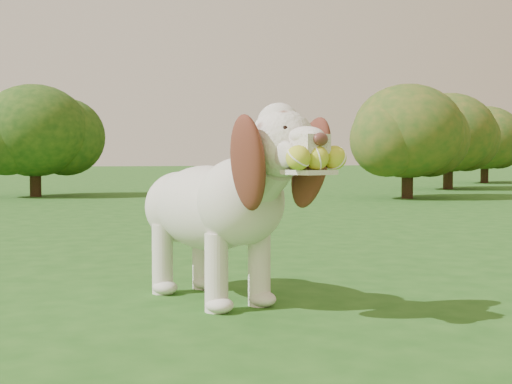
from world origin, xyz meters
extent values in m
plane|color=#1E4E16|center=(0.00, 0.00, 0.00)|extent=(80.00, 80.00, 0.00)
ellipsoid|color=silver|center=(-0.17, 0.20, 0.43)|extent=(0.63, 0.84, 0.40)
ellipsoid|color=silver|center=(-0.07, -0.07, 0.48)|extent=(0.50, 0.50, 0.39)
ellipsoid|color=silver|center=(-0.26, 0.45, 0.42)|extent=(0.46, 0.46, 0.35)
cylinder|color=silver|center=(-0.02, -0.21, 0.58)|extent=(0.30, 0.36, 0.30)
sphere|color=silver|center=(0.03, -0.34, 0.73)|extent=(0.35, 0.35, 0.27)
sphere|color=silver|center=(0.02, -0.32, 0.81)|extent=(0.23, 0.23, 0.18)
cube|color=silver|center=(0.09, -0.49, 0.73)|extent=(0.16, 0.19, 0.07)
ellipsoid|color=#592D28|center=(0.12, -0.57, 0.74)|extent=(0.08, 0.06, 0.05)
cube|color=silver|center=(0.09, -0.50, 0.62)|extent=(0.20, 0.21, 0.02)
ellipsoid|color=brown|center=(-0.12, -0.39, 0.65)|extent=(0.20, 0.29, 0.42)
ellipsoid|color=brown|center=(0.18, -0.28, 0.65)|extent=(0.23, 0.25, 0.42)
cylinder|color=silver|center=(-0.32, 0.60, 0.47)|extent=(0.13, 0.20, 0.15)
cylinder|color=silver|center=(-0.19, -0.08, 0.17)|extent=(0.13, 0.13, 0.34)
cylinder|color=silver|center=(0.03, 0.00, 0.17)|extent=(0.13, 0.13, 0.34)
cylinder|color=silver|center=(-0.36, 0.39, 0.17)|extent=(0.13, 0.13, 0.34)
cylinder|color=silver|center=(-0.15, 0.47, 0.17)|extent=(0.13, 0.13, 0.34)
sphere|color=#BFCD37|center=(0.02, -0.58, 0.67)|extent=(0.12, 0.12, 0.09)
sphere|color=#BFCD37|center=(0.11, -0.55, 0.67)|extent=(0.12, 0.12, 0.09)
sphere|color=#BFCD37|center=(0.19, -0.52, 0.67)|extent=(0.12, 0.12, 0.09)
cylinder|color=#382314|center=(8.90, 12.16, 0.30)|extent=(0.19, 0.19, 0.60)
ellipsoid|color=#183F13|center=(8.90, 12.16, 1.09)|extent=(1.79, 1.79, 1.52)
cylinder|color=#382314|center=(4.30, 7.05, 0.29)|extent=(0.18, 0.18, 0.57)
ellipsoid|color=#183F13|center=(4.30, 7.05, 1.05)|extent=(1.72, 1.72, 1.46)
cylinder|color=#382314|center=(-1.35, 9.04, 0.29)|extent=(0.18, 0.18, 0.59)
ellipsoid|color=#183F13|center=(-1.35, 9.04, 1.08)|extent=(1.76, 1.76, 1.50)
cylinder|color=#382314|center=(6.45, 9.57, 0.31)|extent=(0.19, 0.19, 0.61)
ellipsoid|color=#183F13|center=(6.45, 9.57, 1.12)|extent=(1.83, 1.83, 1.56)
camera|label=1|loc=(-0.80, -3.10, 0.68)|focal=50.00mm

